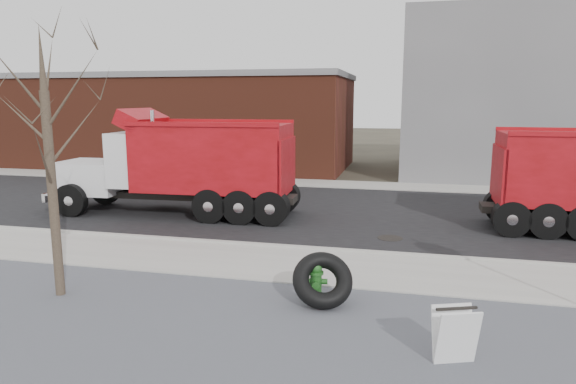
% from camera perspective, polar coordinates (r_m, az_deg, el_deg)
% --- Properties ---
extents(ground, '(120.00, 120.00, 0.00)m').
position_cam_1_polar(ground, '(12.09, -3.83, -8.27)').
color(ground, '#383328').
rests_on(ground, ground).
extents(gravel_verge, '(60.00, 5.00, 0.03)m').
position_cam_1_polar(gravel_verge, '(9.04, -10.60, -14.93)').
color(gravel_verge, gray).
rests_on(gravel_verge, ground).
extents(sidewalk, '(60.00, 2.50, 0.06)m').
position_cam_1_polar(sidewalk, '(12.31, -3.49, -7.78)').
color(sidewalk, '#9E9B93').
rests_on(sidewalk, ground).
extents(curb, '(60.00, 0.15, 0.11)m').
position_cam_1_polar(curb, '(13.50, -1.89, -6.03)').
color(curb, '#9E9B93').
rests_on(curb, ground).
extents(road, '(60.00, 9.40, 0.02)m').
position_cam_1_polar(road, '(18.00, 2.07, -2.04)').
color(road, black).
rests_on(road, ground).
extents(far_sidewalk, '(60.00, 2.00, 0.06)m').
position_cam_1_polar(far_sidewalk, '(23.51, 4.79, 0.89)').
color(far_sidewalk, '#9E9B93').
rests_on(far_sidewalk, ground).
extents(building_grey, '(12.00, 10.00, 8.00)m').
position_cam_1_polar(building_grey, '(29.49, 24.61, 9.65)').
color(building_grey, gray).
rests_on(building_grey, ground).
extents(building_brick, '(20.20, 8.20, 5.30)m').
position_cam_1_polar(building_brick, '(31.03, -12.43, 7.82)').
color(building_brick, maroon).
rests_on(building_brick, ground).
extents(bare_tree, '(3.20, 3.20, 5.20)m').
position_cam_1_polar(bare_tree, '(10.67, -25.20, 6.38)').
color(bare_tree, '#382D23').
rests_on(bare_tree, ground).
extents(fire_hydrant, '(0.45, 0.44, 0.80)m').
position_cam_1_polar(fire_hydrant, '(9.99, 3.12, -10.10)').
color(fire_hydrant, '#296626').
rests_on(fire_hydrant, ground).
extents(truck_tire, '(1.40, 1.32, 1.05)m').
position_cam_1_polar(truck_tire, '(9.76, 3.87, -9.74)').
color(truck_tire, black).
rests_on(truck_tire, ground).
extents(sandwich_board, '(0.72, 0.58, 0.86)m').
position_cam_1_polar(sandwich_board, '(8.11, 18.07, -14.88)').
color(sandwich_board, white).
rests_on(sandwich_board, ground).
extents(dump_truck_red_b, '(8.28, 2.69, 3.49)m').
position_cam_1_polar(dump_truck_red_b, '(17.42, -11.50, 3.24)').
color(dump_truck_red_b, black).
rests_on(dump_truck_red_b, ground).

